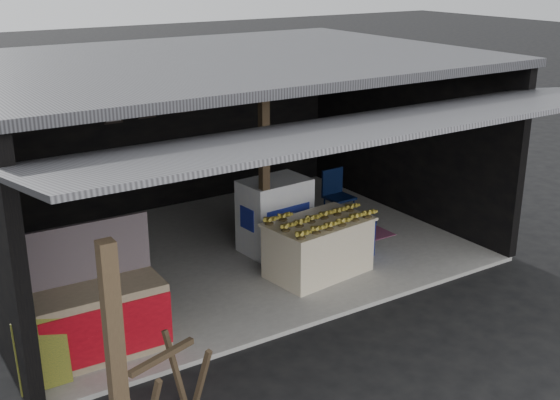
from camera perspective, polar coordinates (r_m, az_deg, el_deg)
ground at (r=8.90m, az=3.64°, el=-9.91°), size 80.00×80.00×0.00m
concrete_slab at (r=10.79m, az=-4.28°, el=-4.35°), size 7.00×5.00×0.06m
shophouse at (r=10.42m, az=-5.39°, el=6.75°), size 7.40×7.29×3.02m
banana_table at (r=9.89m, az=3.13°, el=-3.85°), size 1.55×1.06×0.80m
banana_pile at (r=9.71m, az=3.18°, el=-1.27°), size 1.42×0.96×0.16m
white_crate at (r=10.63m, az=-0.43°, el=-1.23°), size 1.05×0.76×1.12m
neighbor_stall at (r=8.19m, az=-14.49°, el=-9.21°), size 1.47×0.69×1.49m
green_signboard at (r=7.77m, az=-18.74°, el=-11.74°), size 0.53×0.13×0.80m
sawhorse at (r=7.02m, az=-9.45°, el=-14.21°), size 0.86×0.85×0.77m
water_barrel at (r=10.64m, az=6.83°, el=-3.14°), size 0.34×0.34×0.50m
plastic_chair at (r=11.83m, az=4.56°, el=0.71°), size 0.44×0.44×0.91m
magenta_rug at (r=11.41m, az=4.96°, el=-2.83°), size 1.52×1.03×0.01m
picture_frames at (r=12.23m, az=-10.66°, el=7.54°), size 1.62×0.04×0.46m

